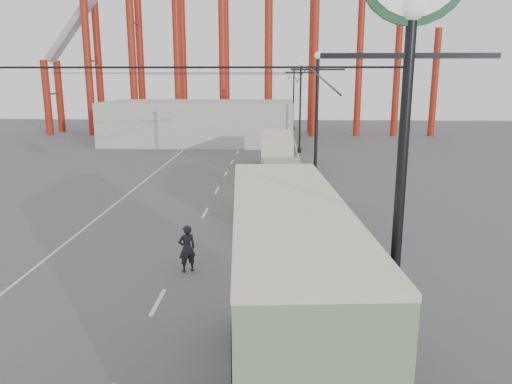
{
  "coord_description": "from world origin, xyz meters",
  "views": [
    {
      "loc": [
        3.23,
        -12.4,
        7.95
      ],
      "look_at": [
        2.34,
        8.75,
        3.0
      ],
      "focal_mm": 35.0,
      "sensor_mm": 36.0,
      "label": 1
    }
  ],
  "objects_px": {
    "double_decker_bus": "(288,297)",
    "lamp_post_near": "(408,81)",
    "pedestrian": "(187,248)",
    "single_decker_green": "(288,193)",
    "single_decker_cream": "(277,151)"
  },
  "relations": [
    {
      "from": "double_decker_bus",
      "to": "lamp_post_near",
      "type": "bearing_deg",
      "value": -37.11
    },
    {
      "from": "double_decker_bus",
      "to": "pedestrian",
      "type": "bearing_deg",
      "value": 110.37
    },
    {
      "from": "double_decker_bus",
      "to": "single_decker_green",
      "type": "distance_m",
      "value": 16.25
    },
    {
      "from": "lamp_post_near",
      "to": "single_decker_cream",
      "type": "relative_size",
      "value": 1.1
    },
    {
      "from": "double_decker_bus",
      "to": "pedestrian",
      "type": "relative_size",
      "value": 4.93
    },
    {
      "from": "single_decker_cream",
      "to": "pedestrian",
      "type": "distance_m",
      "value": 23.24
    },
    {
      "from": "lamp_post_near",
      "to": "double_decker_bus",
      "type": "height_order",
      "value": "lamp_post_near"
    },
    {
      "from": "lamp_post_near",
      "to": "single_decker_green",
      "type": "relative_size",
      "value": 1.07
    },
    {
      "from": "single_decker_green",
      "to": "single_decker_cream",
      "type": "distance_m",
      "value": 15.36
    },
    {
      "from": "pedestrian",
      "to": "single_decker_cream",
      "type": "bearing_deg",
      "value": -128.1
    },
    {
      "from": "lamp_post_near",
      "to": "double_decker_bus",
      "type": "distance_m",
      "value": 5.52
    },
    {
      "from": "double_decker_bus",
      "to": "single_decker_green",
      "type": "relative_size",
      "value": 0.98
    },
    {
      "from": "lamp_post_near",
      "to": "single_decker_green",
      "type": "xyz_separation_m",
      "value": [
        -1.75,
        17.53,
        -6.27
      ]
    },
    {
      "from": "lamp_post_near",
      "to": "single_decker_cream",
      "type": "xyz_separation_m",
      "value": [
        -2.37,
        32.87,
        -6.15
      ]
    },
    {
      "from": "lamp_post_near",
      "to": "pedestrian",
      "type": "relative_size",
      "value": 5.39
    }
  ]
}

